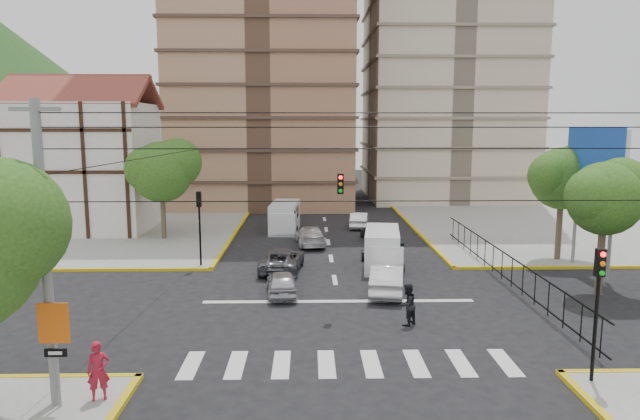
{
  "coord_description": "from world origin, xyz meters",
  "views": [
    {
      "loc": [
        -1.42,
        -25.17,
        8.45
      ],
      "look_at": [
        -0.82,
        4.13,
        4.0
      ],
      "focal_mm": 32.0,
      "sensor_mm": 36.0,
      "label": 1
    }
  ],
  "objects_px": {
    "district_sign": "(54,333)",
    "pedestrian_sw_corner": "(98,371)",
    "pedestrian_crosswalk": "(407,305)",
    "traffic_light_nw": "(199,216)",
    "car_white_front_right": "(387,278)",
    "car_silver_front_left": "(282,283)",
    "van_left_lane": "(285,218)",
    "van_right_lane": "(383,250)",
    "traffic_light_se": "(598,293)"
  },
  "relations": [
    {
      "from": "traffic_light_nw",
      "to": "pedestrian_sw_corner",
      "type": "distance_m",
      "value": 16.69
    },
    {
      "from": "traffic_light_se",
      "to": "traffic_light_nw",
      "type": "distance_m",
      "value": 22.06
    },
    {
      "from": "van_right_lane",
      "to": "van_left_lane",
      "type": "xyz_separation_m",
      "value": [
        -6.24,
        11.56,
        0.02
      ]
    },
    {
      "from": "traffic_light_se",
      "to": "pedestrian_crosswalk",
      "type": "relative_size",
      "value": 2.46
    },
    {
      "from": "traffic_light_se",
      "to": "traffic_light_nw",
      "type": "xyz_separation_m",
      "value": [
        -15.6,
        15.6,
        0.0
      ]
    },
    {
      "from": "pedestrian_crosswalk",
      "to": "traffic_light_nw",
      "type": "bearing_deg",
      "value": -87.6
    },
    {
      "from": "car_silver_front_left",
      "to": "pedestrian_crosswalk",
      "type": "relative_size",
      "value": 2.03
    },
    {
      "from": "van_left_lane",
      "to": "car_white_front_right",
      "type": "distance_m",
      "value": 17.51
    },
    {
      "from": "district_sign",
      "to": "car_silver_front_left",
      "type": "relative_size",
      "value": 0.88
    },
    {
      "from": "traffic_light_nw",
      "to": "car_white_front_right",
      "type": "relative_size",
      "value": 0.96
    },
    {
      "from": "van_right_lane",
      "to": "car_silver_front_left",
      "type": "xyz_separation_m",
      "value": [
        -5.69,
        -5.2,
        -0.47
      ]
    },
    {
      "from": "traffic_light_se",
      "to": "district_sign",
      "type": "xyz_separation_m",
      "value": [
        -16.6,
        -1.44,
        -0.66
      ]
    },
    {
      "from": "van_right_lane",
      "to": "car_white_front_right",
      "type": "xyz_separation_m",
      "value": [
        -0.42,
        -4.95,
        -0.34
      ]
    },
    {
      "from": "car_white_front_right",
      "to": "pedestrian_sw_corner",
      "type": "distance_m",
      "value": 15.33
    },
    {
      "from": "car_silver_front_left",
      "to": "pedestrian_sw_corner",
      "type": "relative_size",
      "value": 2.0
    },
    {
      "from": "van_right_lane",
      "to": "van_left_lane",
      "type": "relative_size",
      "value": 1.0
    },
    {
      "from": "traffic_light_se",
      "to": "car_white_front_right",
      "type": "relative_size",
      "value": 0.96
    },
    {
      "from": "district_sign",
      "to": "car_silver_front_left",
      "type": "xyz_separation_m",
      "value": [
        6.05,
        11.56,
        -1.83
      ]
    },
    {
      "from": "district_sign",
      "to": "traffic_light_se",
      "type": "bearing_deg",
      "value": 4.95
    },
    {
      "from": "traffic_light_nw",
      "to": "van_right_lane",
      "type": "distance_m",
      "value": 10.93
    },
    {
      "from": "traffic_light_nw",
      "to": "pedestrian_crosswalk",
      "type": "distance_m",
      "value": 14.63
    },
    {
      "from": "traffic_light_se",
      "to": "van_left_lane",
      "type": "xyz_separation_m",
      "value": [
        -11.11,
        26.89,
        -2.0
      ]
    },
    {
      "from": "traffic_light_se",
      "to": "van_right_lane",
      "type": "bearing_deg",
      "value": 107.6
    },
    {
      "from": "traffic_light_nw",
      "to": "district_sign",
      "type": "bearing_deg",
      "value": -93.36
    },
    {
      "from": "traffic_light_se",
      "to": "van_left_lane",
      "type": "distance_m",
      "value": 29.16
    },
    {
      "from": "district_sign",
      "to": "pedestrian_crosswalk",
      "type": "distance_m",
      "value": 13.65
    },
    {
      "from": "van_right_lane",
      "to": "pedestrian_crosswalk",
      "type": "bearing_deg",
      "value": -83.78
    },
    {
      "from": "van_right_lane",
      "to": "pedestrian_crosswalk",
      "type": "xyz_separation_m",
      "value": [
        -0.2,
        -9.63,
        -0.19
      ]
    },
    {
      "from": "car_silver_front_left",
      "to": "van_left_lane",
      "type": "bearing_deg",
      "value": -92.77
    },
    {
      "from": "car_silver_front_left",
      "to": "van_right_lane",
      "type": "bearing_deg",
      "value": -142.25
    },
    {
      "from": "pedestrian_sw_corner",
      "to": "pedestrian_crosswalk",
      "type": "relative_size",
      "value": 1.02
    },
    {
      "from": "van_right_lane",
      "to": "car_white_front_right",
      "type": "relative_size",
      "value": 1.13
    },
    {
      "from": "traffic_light_nw",
      "to": "pedestrian_crosswalk",
      "type": "height_order",
      "value": "traffic_light_nw"
    },
    {
      "from": "van_right_lane",
      "to": "car_white_front_right",
      "type": "bearing_deg",
      "value": -87.38
    },
    {
      "from": "pedestrian_sw_corner",
      "to": "car_silver_front_left",
      "type": "bearing_deg",
      "value": 45.43
    },
    {
      "from": "district_sign",
      "to": "pedestrian_sw_corner",
      "type": "bearing_deg",
      "value": 25.11
    },
    {
      "from": "car_white_front_right",
      "to": "district_sign",
      "type": "bearing_deg",
      "value": 55.73
    },
    {
      "from": "car_white_front_right",
      "to": "car_silver_front_left",
      "type": "bearing_deg",
      "value": 12.22
    },
    {
      "from": "district_sign",
      "to": "van_right_lane",
      "type": "xyz_separation_m",
      "value": [
        11.74,
        16.76,
        -1.36
      ]
    },
    {
      "from": "van_right_lane",
      "to": "pedestrian_crosswalk",
      "type": "height_order",
      "value": "van_right_lane"
    },
    {
      "from": "van_right_lane",
      "to": "car_white_front_right",
      "type": "distance_m",
      "value": 4.98
    },
    {
      "from": "district_sign",
      "to": "car_white_front_right",
      "type": "relative_size",
      "value": 0.7
    },
    {
      "from": "traffic_light_nw",
      "to": "van_left_lane",
      "type": "height_order",
      "value": "traffic_light_nw"
    },
    {
      "from": "district_sign",
      "to": "pedestrian_crosswalk",
      "type": "relative_size",
      "value": 1.79
    },
    {
      "from": "van_right_lane",
      "to": "pedestrian_sw_corner",
      "type": "xyz_separation_m",
      "value": [
        -10.73,
        -16.29,
        -0.03
      ]
    },
    {
      "from": "pedestrian_sw_corner",
      "to": "pedestrian_crosswalk",
      "type": "height_order",
      "value": "pedestrian_sw_corner"
    },
    {
      "from": "traffic_light_se",
      "to": "pedestrian_sw_corner",
      "type": "xyz_separation_m",
      "value": [
        -15.59,
        -0.96,
        -2.05
      ]
    },
    {
      "from": "traffic_light_nw",
      "to": "car_white_front_right",
      "type": "distance_m",
      "value": 11.81
    },
    {
      "from": "traffic_light_nw",
      "to": "van_left_lane",
      "type": "xyz_separation_m",
      "value": [
        4.49,
        11.29,
        -2.0
      ]
    },
    {
      "from": "traffic_light_nw",
      "to": "district_sign",
      "type": "relative_size",
      "value": 1.38
    }
  ]
}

